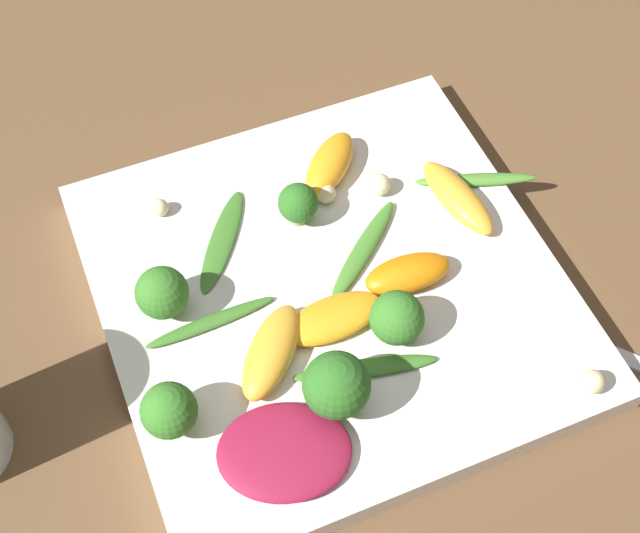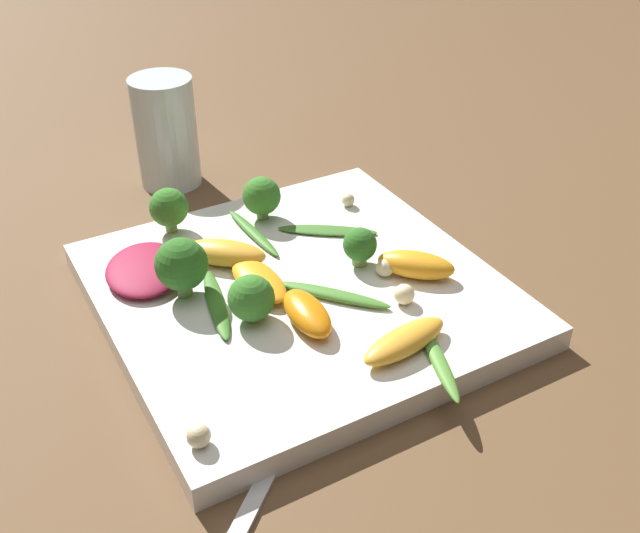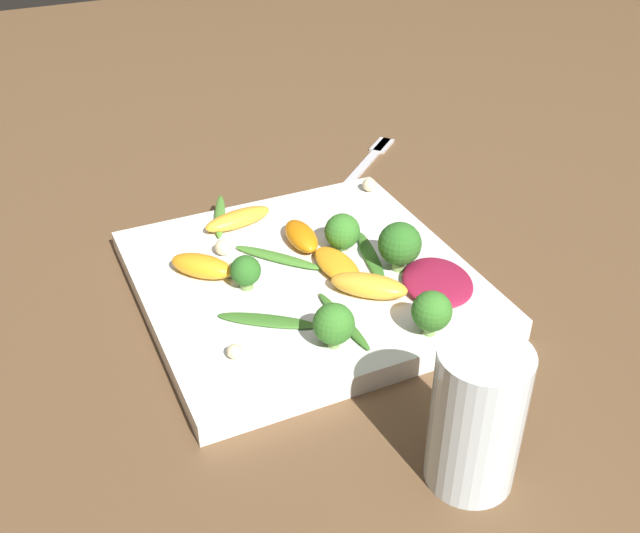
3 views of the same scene
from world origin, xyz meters
TOP-DOWN VIEW (x-y plane):
  - ground_plane at (0.00, 0.00)m, footprint 2.40×2.40m
  - plate at (0.00, 0.00)m, footprint 0.31×0.31m
  - drinking_glass at (0.26, 0.02)m, footprint 0.06×0.06m
  - radicchio_leaf_0 at (0.07, 0.11)m, footprint 0.10×0.09m
  - orange_segment_0 at (-0.11, -0.03)m, footprint 0.04×0.08m
  - orange_segment_1 at (0.01, 0.03)m, footprint 0.07×0.04m
  - orange_segment_2 at (-0.05, 0.02)m, footprint 0.06×0.03m
  - orange_segment_3 at (-0.04, -0.09)m, footprint 0.07×0.07m
  - orange_segment_4 at (0.06, 0.04)m, footprint 0.07×0.07m
  - broccoli_floret_0 at (-0.02, 0.05)m, footprint 0.04×0.04m
  - broccoli_floret_1 at (0.11, -0.02)m, footprint 0.04×0.04m
  - broccoli_floret_2 at (0.03, 0.09)m, footprint 0.04×0.04m
  - broccoli_floret_3 at (0.00, -0.06)m, footprint 0.03×0.03m
  - broccoli_floret_4 at (0.13, 0.06)m, footprint 0.04×0.04m
  - arugula_sprig_0 at (0.06, -0.06)m, footprint 0.07×0.08m
  - arugula_sprig_1 at (-0.13, -0.04)m, footprint 0.09×0.04m
  - arugula_sprig_2 at (0.01, 0.07)m, footprint 0.10×0.04m
  - arugula_sprig_3 at (0.09, -0.00)m, footprint 0.09×0.01m
  - arugula_sprig_4 at (-0.03, -0.01)m, footprint 0.08×0.07m
  - macadamia_nut_0 at (0.09, -0.10)m, footprint 0.01×0.01m
  - macadamia_nut_1 at (-0.12, 0.14)m, footprint 0.02×0.02m
  - macadamia_nut_2 at (-0.06, -0.06)m, footprint 0.02×0.02m
  - macadamia_nut_3 at (-0.03, -0.07)m, footprint 0.02×0.02m

SIDE VIEW (x-z plane):
  - ground_plane at x=0.00m, z-range 0.00..0.00m
  - plate at x=0.00m, z-range 0.00..0.02m
  - arugula_sprig_0 at x=0.06m, z-range 0.02..0.03m
  - arugula_sprig_2 at x=0.01m, z-range 0.02..0.03m
  - arugula_sprig_3 at x=0.09m, z-range 0.02..0.03m
  - arugula_sprig_4 at x=-0.03m, z-range 0.02..0.03m
  - arugula_sprig_1 at x=-0.13m, z-range 0.02..0.03m
  - radicchio_leaf_0 at x=0.07m, z-range 0.02..0.03m
  - macadamia_nut_0 at x=0.09m, z-range 0.02..0.03m
  - orange_segment_1 at x=0.01m, z-range 0.02..0.04m
  - macadamia_nut_3 at x=-0.03m, z-range 0.02..0.04m
  - macadamia_nut_1 at x=-0.12m, z-range 0.02..0.04m
  - macadamia_nut_2 at x=-0.06m, z-range 0.02..0.04m
  - orange_segment_0 at x=-0.11m, z-range 0.02..0.04m
  - orange_segment_2 at x=-0.05m, z-range 0.02..0.04m
  - orange_segment_4 at x=0.06m, z-range 0.02..0.04m
  - orange_segment_3 at x=-0.04m, z-range 0.02..0.04m
  - broccoli_floret_3 at x=0.00m, z-range 0.02..0.06m
  - broccoli_floret_0 at x=-0.02m, z-range 0.02..0.06m
  - broccoli_floret_1 at x=0.11m, z-range 0.02..0.06m
  - broccoli_floret_4 at x=0.13m, z-range 0.02..0.07m
  - broccoli_floret_2 at x=0.03m, z-range 0.02..0.07m
  - drinking_glass at x=0.26m, z-range 0.00..0.12m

